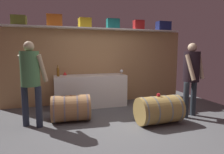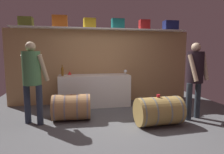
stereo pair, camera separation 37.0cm
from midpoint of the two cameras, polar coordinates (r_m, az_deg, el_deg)
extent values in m
cube|color=#535457|center=(4.54, -1.70, -11.98)|extent=(6.56, 7.33, 0.02)
cube|color=#A98054|center=(5.81, -5.82, 3.03)|extent=(5.36, 0.10, 2.12)
cube|color=silver|center=(5.68, -5.66, 13.80)|extent=(4.93, 0.40, 0.03)
cube|color=olive|center=(5.66, -27.33, 14.46)|extent=(0.35, 0.29, 0.24)
cube|color=orange|center=(5.59, -18.34, 15.38)|extent=(0.40, 0.22, 0.31)
cube|color=yellow|center=(5.63, -9.91, 15.29)|extent=(0.33, 0.31, 0.26)
cube|color=#19827E|center=(5.80, -1.63, 15.27)|extent=(0.36, 0.21, 0.28)
cube|color=red|center=(6.06, 6.00, 14.86)|extent=(0.31, 0.25, 0.28)
cube|color=navy|center=(6.43, 13.14, 14.27)|extent=(0.42, 0.25, 0.28)
cube|color=silver|center=(5.45, -8.27, -3.98)|extent=(1.92, 0.67, 0.86)
cylinder|color=brown|center=(5.29, -17.44, 1.20)|extent=(0.07, 0.07, 0.19)
sphere|color=brown|center=(5.28, -17.48, 2.36)|extent=(0.06, 0.06, 0.06)
cylinder|color=brown|center=(5.27, -17.50, 2.88)|extent=(0.02, 0.02, 0.08)
cylinder|color=white|center=(5.41, 0.83, 0.66)|extent=(0.08, 0.08, 0.00)
cylinder|color=white|center=(5.41, 0.83, 1.04)|extent=(0.01, 0.01, 0.07)
sphere|color=white|center=(5.40, 0.83, 1.75)|extent=(0.09, 0.09, 0.09)
sphere|color=maroon|center=(5.40, 0.83, 1.61)|extent=(0.05, 0.05, 0.05)
cone|color=red|center=(5.53, -15.48, 1.02)|extent=(0.11, 0.11, 0.10)
cylinder|color=#9F8043|center=(4.19, 11.02, -9.41)|extent=(0.93, 0.60, 0.57)
cylinder|color=slate|center=(4.02, 6.20, -10.04)|extent=(0.05, 0.58, 0.58)
cylinder|color=slate|center=(4.12, 9.23, -9.65)|extent=(0.05, 0.58, 0.58)
cylinder|color=slate|center=(4.26, 12.75, -9.16)|extent=(0.05, 0.58, 0.58)
cylinder|color=slate|center=(4.39, 15.42, -8.77)|extent=(0.05, 0.58, 0.58)
cylinder|color=#80544D|center=(4.12, 11.12, -5.51)|extent=(0.04, 0.04, 0.01)
cylinder|color=#A37548|center=(4.38, -14.32, -8.83)|extent=(0.85, 0.61, 0.56)
cylinder|color=slate|center=(4.41, -18.82, -8.92)|extent=(0.07, 0.57, 0.57)
cylinder|color=slate|center=(4.39, -16.04, -8.87)|extent=(0.07, 0.57, 0.57)
cylinder|color=slate|center=(4.38, -12.60, -8.79)|extent=(0.07, 0.57, 0.57)
cylinder|color=slate|center=(4.39, -9.81, -8.69)|extent=(0.07, 0.57, 0.57)
cylinder|color=#964F4A|center=(4.31, -14.44, -5.18)|extent=(0.04, 0.04, 0.01)
cylinder|color=red|center=(4.10, 10.93, -5.18)|extent=(0.07, 0.07, 0.05)
cylinder|color=#293038|center=(4.68, 18.69, -6.40)|extent=(0.12, 0.12, 0.82)
cylinder|color=#293038|center=(4.92, 20.72, -5.81)|extent=(0.12, 0.12, 0.82)
cylinder|color=black|center=(4.69, 20.12, 2.86)|extent=(0.36, 0.36, 0.68)
sphere|color=tan|center=(4.68, 20.35, 8.08)|extent=(0.20, 0.20, 0.20)
cylinder|color=tan|center=(4.46, 19.78, 2.66)|extent=(0.17, 0.28, 0.57)
cylinder|color=tan|center=(4.81, 22.48, 2.84)|extent=(0.15, 0.22, 0.58)
cylinder|color=#262D3E|center=(4.21, -23.01, -8.06)|extent=(0.13, 0.13, 0.83)
cylinder|color=#262D3E|center=(4.39, -26.28, -7.62)|extent=(0.13, 0.13, 0.83)
cylinder|color=#487B4B|center=(4.18, -25.22, 2.20)|extent=(0.36, 0.36, 0.68)
sphere|color=tan|center=(4.17, -25.54, 8.09)|extent=(0.20, 0.20, 0.20)
cylinder|color=tan|center=(4.14, -22.10, 2.31)|extent=(0.22, 0.30, 0.56)
cylinder|color=tan|center=(4.39, -26.52, 2.33)|extent=(0.22, 0.30, 0.56)
camera|label=1|loc=(0.19, -92.53, -0.32)|focal=31.30mm
camera|label=2|loc=(0.19, 87.47, 0.32)|focal=31.30mm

